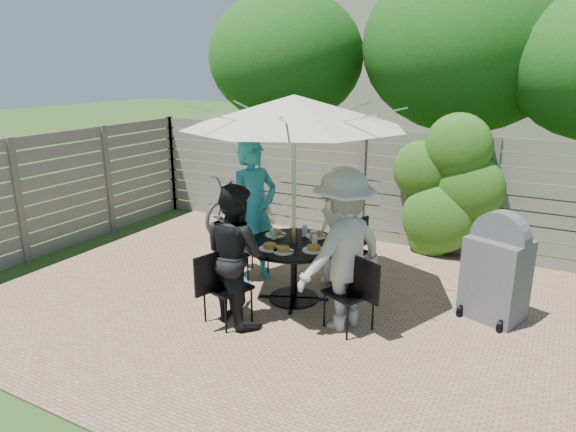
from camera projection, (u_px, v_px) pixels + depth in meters
The scene contains 23 objects.
backyard_envelope at pixel (462, 73), 14.01m from camera, with size 60.00×60.00×5.00m.
patio_table at pixel (294, 260), 6.24m from camera, with size 1.51×1.51×0.76m.
umbrella at pixel (294, 111), 5.74m from camera, with size 3.38×3.38×2.50m.
chair_back at pixel (349, 263), 6.90m from camera, with size 0.50×0.64×0.84m.
person_back at pixel (343, 226), 6.66m from camera, with size 0.78×0.51×1.60m, color silver.
chair_left at pixel (249, 259), 7.04m from camera, with size 0.65×0.52×0.84m.
person_left at pixel (254, 212), 6.74m from camera, with size 0.70×0.46×1.91m, color teal.
chair_front at pixel (227, 302), 5.74m from camera, with size 0.53×0.69×0.90m.
person_front at pixel (236, 254), 5.67m from camera, with size 0.78×0.61×1.61m, color black.
chair_right at pixel (350, 308), 5.59m from camera, with size 0.68×0.58×0.90m.
person_right at pixel (343, 251), 5.52m from camera, with size 1.15×0.66×1.79m, color #A6A8A3.
plate_back at pixel (316, 235), 6.39m from camera, with size 0.26×0.26×0.06m.
plate_left at pixel (276, 233), 6.44m from camera, with size 0.26×0.26×0.06m.
plate_front at pixel (270, 247), 5.95m from camera, with size 0.26×0.26×0.06m.
plate_right at pixel (314, 249), 5.90m from camera, with size 0.26×0.26×0.06m.
plate_extra at pixel (283, 250), 5.86m from camera, with size 0.24×0.24×0.06m.
glass_back at pixel (305, 231), 6.39m from camera, with size 0.07×0.07×0.14m, color silver.
glass_left at pixel (274, 234), 6.29m from camera, with size 0.07×0.07×0.14m, color silver.
glass_right at pixel (315, 241), 6.03m from camera, with size 0.07×0.07×0.14m, color silver.
syrup_jug at pixel (294, 234), 6.23m from camera, with size 0.09×0.09×0.16m, color #59280C.
coffee_cup at pixel (313, 236), 6.22m from camera, with size 0.08×0.08×0.12m, color #C6B293.
bicycle at pixel (247, 201), 9.07m from camera, with size 0.67×1.92×1.01m, color #333338.
bbq_grill at pixel (496, 271), 5.77m from camera, with size 0.76×0.67×1.29m.
Camera 1 is at (2.84, -4.76, 2.81)m, focal length 32.00 mm.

